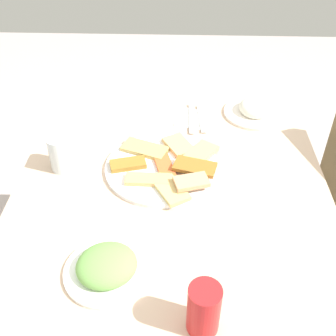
% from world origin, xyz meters
% --- Properties ---
extents(ground_plane, '(6.00, 6.00, 0.00)m').
position_xyz_m(ground_plane, '(0.00, 0.00, 0.00)').
color(ground_plane, '#BEAFAB').
extents(dining_table, '(1.04, 0.89, 0.75)m').
position_xyz_m(dining_table, '(0.00, 0.00, 0.67)').
color(dining_table, beige).
rests_on(dining_table, ground_plane).
extents(pide_platter, '(0.35, 0.34, 0.04)m').
position_xyz_m(pide_platter, '(-0.05, -0.02, 0.76)').
color(pide_platter, white).
rests_on(pide_platter, dining_table).
extents(salad_plate_greens, '(0.20, 0.20, 0.06)m').
position_xyz_m(salad_plate_greens, '(0.32, -0.14, 0.77)').
color(salad_plate_greens, white).
rests_on(salad_plate_greens, dining_table).
extents(salad_plate_rice, '(0.22, 0.22, 0.06)m').
position_xyz_m(salad_plate_rice, '(-0.37, 0.28, 0.77)').
color(salad_plate_rice, white).
rests_on(salad_plate_rice, dining_table).
extents(soda_can, '(0.09, 0.09, 0.12)m').
position_xyz_m(soda_can, '(0.45, 0.07, 0.81)').
color(soda_can, red).
rests_on(soda_can, dining_table).
extents(drinking_glass, '(0.07, 0.07, 0.11)m').
position_xyz_m(drinking_glass, '(-0.05, -0.32, 0.81)').
color(drinking_glass, silver).
rests_on(drinking_glass, dining_table).
extents(paper_napkin, '(0.15, 0.15, 0.00)m').
position_xyz_m(paper_napkin, '(-0.33, 0.08, 0.75)').
color(paper_napkin, white).
rests_on(paper_napkin, dining_table).
extents(fork, '(0.19, 0.02, 0.00)m').
position_xyz_m(fork, '(-0.33, 0.06, 0.76)').
color(fork, silver).
rests_on(fork, paper_napkin).
extents(spoon, '(0.17, 0.03, 0.00)m').
position_xyz_m(spoon, '(-0.33, 0.09, 0.76)').
color(spoon, silver).
rests_on(spoon, paper_napkin).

